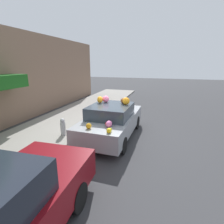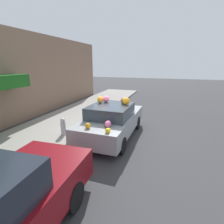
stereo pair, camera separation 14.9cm
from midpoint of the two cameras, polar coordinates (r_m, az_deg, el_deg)
The scene contains 5 objects.
ground_plane at distance 7.35m, azimuth -0.53°, elevation -7.77°, with size 60.00×60.00×0.00m, color #38383A.
sidewalk_curb at distance 8.54m, azimuth -17.96°, elevation -4.72°, with size 24.00×3.20×0.12m.
building_facade at distance 9.49m, azimuth -30.53°, elevation 9.49°, with size 18.00×1.20×4.52m.
fire_hydrant at distance 7.30m, azimuth -15.11°, elevation -4.59°, with size 0.20×0.20×0.70m.
art_car at distance 7.03m, azimuth 0.55°, elevation -2.63°, with size 3.97×1.80×1.65m.
Camera 2 is at (-6.34, -2.29, 2.92)m, focal length 28.00 mm.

